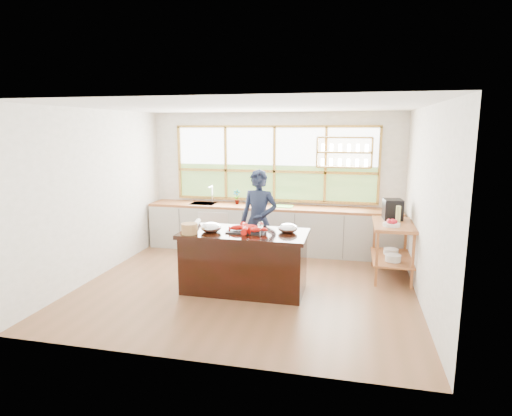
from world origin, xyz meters
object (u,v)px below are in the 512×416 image
(island, at_px, (244,261))
(cook, at_px, (259,221))
(wicker_basket, at_px, (190,229))
(espresso_machine, at_px, (393,209))

(island, relative_size, cook, 1.07)
(cook, distance_m, wicker_basket, 1.41)
(island, height_order, wicker_basket, wicker_basket)
(espresso_machine, height_order, wicker_basket, espresso_machine)
(island, relative_size, wicker_basket, 7.83)
(cook, relative_size, wicker_basket, 7.32)
(wicker_basket, bearing_deg, espresso_machine, 29.85)
(espresso_machine, relative_size, wicker_basket, 1.43)
(espresso_machine, distance_m, wicker_basket, 3.37)
(island, height_order, espresso_machine, espresso_machine)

